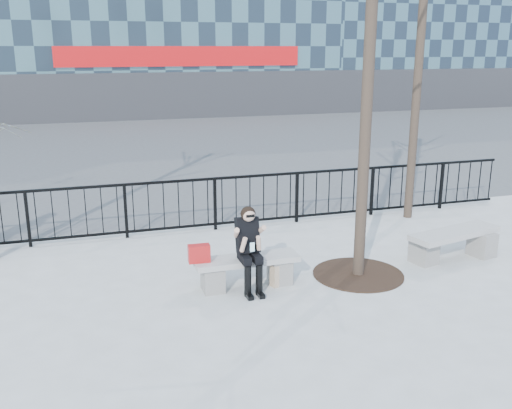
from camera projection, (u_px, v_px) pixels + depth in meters
name	position (u px, v px, depth m)	size (l,w,h in m)	color
ground	(247.00, 286.00, 9.03)	(120.00, 120.00, 0.00)	#A6A6A1
street_surface	(142.00, 141.00, 22.83)	(60.00, 23.00, 0.01)	#474747
railing	(205.00, 204.00, 11.64)	(14.00, 0.06, 1.10)	black
tree_grate	(358.00, 274.00, 9.48)	(1.50, 1.50, 0.02)	black
bench_main	(247.00, 268.00, 8.95)	(1.65, 0.46, 0.49)	slate
bench_second	(454.00, 242.00, 10.09)	(1.81, 0.51, 0.54)	slate
seated_woman	(250.00, 250.00, 8.70)	(0.50, 0.64, 1.34)	black
handbag	(199.00, 253.00, 8.66)	(0.33, 0.16, 0.27)	red
shopping_bag	(282.00, 274.00, 9.05)	(0.37, 0.14, 0.35)	beige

